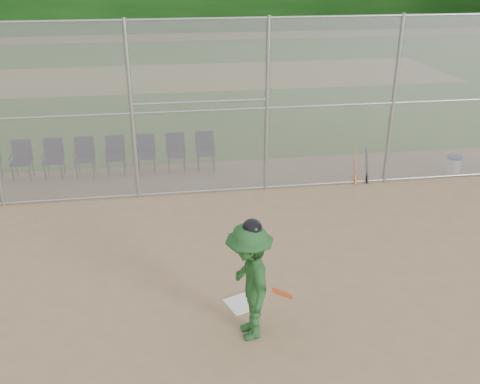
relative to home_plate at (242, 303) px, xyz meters
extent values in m
plane|color=#A5815B|center=(0.27, -0.54, -0.01)|extent=(100.00, 100.00, 0.00)
plane|color=#2D5D1C|center=(0.27, 17.46, 0.00)|extent=(100.00, 100.00, 0.00)
plane|color=tan|center=(0.27, 17.46, 0.00)|extent=(24.00, 24.00, 0.00)
cube|color=gray|center=(0.27, 4.46, 1.99)|extent=(16.00, 0.02, 4.00)
cylinder|color=#9EA3A8|center=(0.27, 4.46, 3.94)|extent=(16.00, 0.05, 0.05)
cube|color=white|center=(0.00, 0.00, 0.00)|extent=(0.60, 0.60, 0.02)
imported|color=#1F4E21|center=(-0.01, -0.74, 0.90)|extent=(0.75, 1.22, 1.82)
ellipsoid|color=black|center=(-0.01, -0.74, 1.78)|extent=(0.27, 0.30, 0.23)
cylinder|color=#E44215|center=(0.39, -1.14, 0.94)|extent=(0.46, 0.62, 0.58)
cylinder|color=white|center=(6.22, 4.71, 0.20)|extent=(0.35, 0.35, 0.42)
cylinder|color=#223A96|center=(6.22, 4.71, 0.43)|extent=(0.37, 0.37, 0.05)
cylinder|color=#D84C14|center=(3.52, 4.54, 0.41)|extent=(0.06, 0.30, 0.83)
cylinder|color=black|center=(3.82, 4.54, 0.40)|extent=(0.06, 0.33, 0.83)
camera|label=1|loc=(-1.11, -7.06, 5.19)|focal=40.00mm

